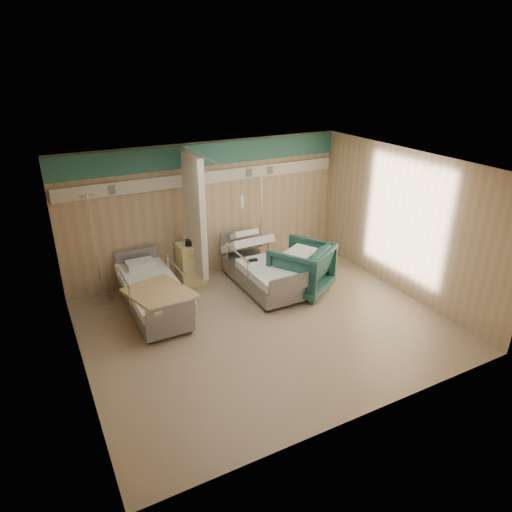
# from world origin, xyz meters

# --- Properties ---
(ground) EXTENTS (6.00, 5.00, 0.00)m
(ground) POSITION_xyz_m (0.00, 0.00, 0.00)
(ground) COLOR gray
(ground) RESTS_ON ground
(room_walls) EXTENTS (6.04, 5.04, 2.82)m
(room_walls) POSITION_xyz_m (-0.03, 0.25, 1.86)
(room_walls) COLOR tan
(room_walls) RESTS_ON ground
(bed_right) EXTENTS (1.00, 2.16, 0.63)m
(bed_right) POSITION_xyz_m (0.60, 1.30, 0.32)
(bed_right) COLOR silver
(bed_right) RESTS_ON ground
(bed_left) EXTENTS (1.00, 2.16, 0.63)m
(bed_left) POSITION_xyz_m (-1.60, 1.30, 0.32)
(bed_left) COLOR silver
(bed_left) RESTS_ON ground
(bedside_cabinet) EXTENTS (0.50, 0.48, 0.85)m
(bedside_cabinet) POSITION_xyz_m (-0.55, 2.20, 0.42)
(bedside_cabinet) COLOR #EDE394
(bedside_cabinet) RESTS_ON ground
(visitor_armchair) EXTENTS (1.46, 1.47, 0.98)m
(visitor_armchair) POSITION_xyz_m (1.25, 0.83, 0.49)
(visitor_armchair) COLOR #1E4B45
(visitor_armchair) RESTS_ON ground
(waffle_blanket) EXTENTS (0.75, 0.72, 0.06)m
(waffle_blanket) POSITION_xyz_m (1.25, 0.84, 1.02)
(waffle_blanket) COLOR white
(waffle_blanket) RESTS_ON visitor_armchair
(iv_stand_right) EXTENTS (0.36, 0.36, 2.04)m
(iv_stand_right) POSITION_xyz_m (1.10, 2.25, 0.42)
(iv_stand_right) COLOR silver
(iv_stand_right) RESTS_ON ground
(iv_stand_left) EXTENTS (0.38, 0.38, 2.12)m
(iv_stand_left) POSITION_xyz_m (-2.36, 2.21, 0.43)
(iv_stand_left) COLOR silver
(iv_stand_left) RESTS_ON ground
(call_remote) EXTENTS (0.19, 0.10, 0.04)m
(call_remote) POSITION_xyz_m (0.42, 1.30, 0.65)
(call_remote) COLOR black
(call_remote) RESTS_ON bed_right
(tan_blanket) EXTENTS (1.18, 1.34, 0.04)m
(tan_blanket) POSITION_xyz_m (-1.60, 0.84, 0.65)
(tan_blanket) COLOR tan
(tan_blanket) RESTS_ON bed_left
(toiletry_bag) EXTENTS (0.24, 0.20, 0.11)m
(toiletry_bag) POSITION_xyz_m (-0.56, 2.13, 0.91)
(toiletry_bag) COLOR black
(toiletry_bag) RESTS_ON bedside_cabinet
(white_cup) EXTENTS (0.12, 0.12, 0.13)m
(white_cup) POSITION_xyz_m (-0.61, 2.30, 0.92)
(white_cup) COLOR white
(white_cup) RESTS_ON bedside_cabinet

